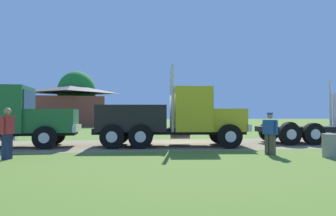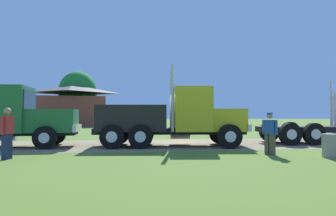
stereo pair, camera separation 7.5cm
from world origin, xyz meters
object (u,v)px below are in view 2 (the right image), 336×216
(truck_foreground_white, at_px, (171,119))
(visitor_walking_mid, at_px, (7,132))
(truck_near_left, at_px, (16,119))
(visitor_far_side, at_px, (214,124))
(visitor_standing_near, at_px, (270,132))
(shed_building, at_px, (73,106))
(steel_barrel, at_px, (331,146))

(truck_foreground_white, distance_m, visitor_walking_mid, 7.09)
(truck_near_left, height_order, visitor_far_side, truck_near_left)
(truck_foreground_white, distance_m, visitor_standing_near, 4.90)
(truck_foreground_white, height_order, visitor_far_side, truck_foreground_white)
(visitor_standing_near, bearing_deg, shed_building, 112.36)
(truck_near_left, distance_m, visitor_far_side, 12.74)
(visitor_standing_near, bearing_deg, truck_near_left, 159.17)
(visitor_walking_mid, height_order, steel_barrel, visitor_walking_mid)
(visitor_standing_near, distance_m, shed_building, 34.58)
(truck_foreground_white, bearing_deg, visitor_far_side, 58.35)
(truck_near_left, relative_size, shed_building, 0.74)
(shed_building, bearing_deg, truck_foreground_white, -70.83)
(visitor_far_side, height_order, steel_barrel, visitor_far_side)
(visitor_walking_mid, relative_size, visitor_far_side, 1.08)
(visitor_standing_near, xyz_separation_m, shed_building, (-13.14, 31.93, 1.88))
(shed_building, bearing_deg, steel_barrel, -65.61)
(steel_barrel, bearing_deg, visitor_walking_mid, 175.11)
(truck_near_left, xyz_separation_m, shed_building, (-2.62, 27.93, 1.45))
(visitor_standing_near, distance_m, visitor_walking_mid, 9.37)
(truck_foreground_white, bearing_deg, shed_building, 109.17)
(visitor_standing_near, xyz_separation_m, steel_barrel, (1.79, -0.98, -0.45))
(truck_near_left, relative_size, visitor_standing_near, 4.62)
(visitor_standing_near, height_order, visitor_walking_mid, visitor_walking_mid)
(steel_barrel, height_order, shed_building, shed_building)
(visitor_far_side, bearing_deg, shed_building, 122.29)
(truck_near_left, xyz_separation_m, visitor_standing_near, (10.51, -4.00, -0.43))
(truck_near_left, bearing_deg, shed_building, 95.36)
(visitor_far_side, bearing_deg, visitor_standing_near, -93.94)
(truck_foreground_white, relative_size, visitor_far_side, 4.58)
(truck_foreground_white, distance_m, truck_near_left, 7.24)
(steel_barrel, relative_size, shed_building, 0.08)
(steel_barrel, bearing_deg, visitor_standing_near, 151.25)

